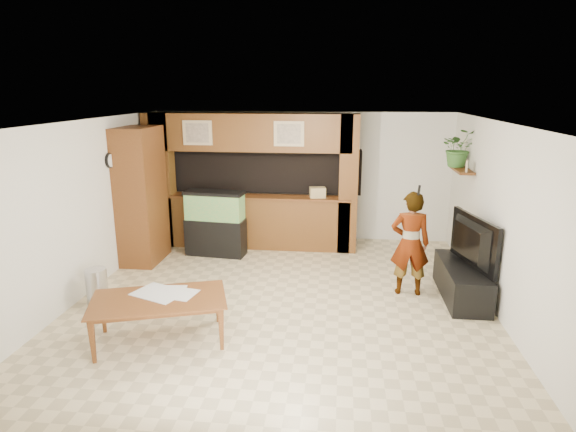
# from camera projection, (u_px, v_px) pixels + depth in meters

# --- Properties ---
(floor) EXTENTS (6.50, 6.50, 0.00)m
(floor) POSITION_uv_depth(u_px,v_px,m) (282.00, 302.00, 7.08)
(floor) COLOR beige
(floor) RESTS_ON ground
(ceiling) EXTENTS (6.50, 6.50, 0.00)m
(ceiling) POSITION_uv_depth(u_px,v_px,m) (281.00, 123.00, 6.42)
(ceiling) COLOR white
(ceiling) RESTS_ON wall_back
(wall_back) EXTENTS (6.00, 0.00, 6.00)m
(wall_back) POSITION_uv_depth(u_px,v_px,m) (302.00, 176.00, 9.87)
(wall_back) COLOR silver
(wall_back) RESTS_ON floor
(wall_left) EXTENTS (0.00, 6.50, 6.50)m
(wall_left) POSITION_uv_depth(u_px,v_px,m) (80.00, 211.00, 7.08)
(wall_left) COLOR silver
(wall_left) RESTS_ON floor
(wall_right) EXTENTS (0.00, 6.50, 6.50)m
(wall_right) POSITION_uv_depth(u_px,v_px,m) (504.00, 223.00, 6.42)
(wall_right) COLOR silver
(wall_right) RESTS_ON floor
(partition) EXTENTS (4.20, 0.99, 2.60)m
(partition) POSITION_uv_depth(u_px,v_px,m) (250.00, 180.00, 9.38)
(partition) COLOR brown
(partition) RESTS_ON floor
(wall_clock) EXTENTS (0.05, 0.25, 0.25)m
(wall_clock) POSITION_uv_depth(u_px,v_px,m) (110.00, 160.00, 7.88)
(wall_clock) COLOR black
(wall_clock) RESTS_ON wall_left
(wall_shelf) EXTENTS (0.25, 0.90, 0.04)m
(wall_shelf) POSITION_uv_depth(u_px,v_px,m) (461.00, 170.00, 8.21)
(wall_shelf) COLOR brown
(wall_shelf) RESTS_ON wall_right
(pantry_cabinet) EXTENTS (0.60, 0.98, 2.41)m
(pantry_cabinet) POSITION_uv_depth(u_px,v_px,m) (141.00, 196.00, 8.51)
(pantry_cabinet) COLOR brown
(pantry_cabinet) RESTS_ON floor
(trash_can) EXTENTS (0.30, 0.30, 0.55)m
(trash_can) POSITION_uv_depth(u_px,v_px,m) (97.00, 287.00, 6.91)
(trash_can) COLOR #B2B2B7
(trash_can) RESTS_ON floor
(aquarium) EXTENTS (1.10, 0.41, 1.22)m
(aquarium) POSITION_uv_depth(u_px,v_px,m) (215.00, 224.00, 8.97)
(aquarium) COLOR black
(aquarium) RESTS_ON floor
(tv_stand) EXTENTS (0.55, 1.51, 0.50)m
(tv_stand) POSITION_uv_depth(u_px,v_px,m) (462.00, 281.00, 7.18)
(tv_stand) COLOR black
(tv_stand) RESTS_ON floor
(television) EXTENTS (0.47, 1.30, 0.75)m
(television) POSITION_uv_depth(u_px,v_px,m) (466.00, 242.00, 7.02)
(television) COLOR black
(television) RESTS_ON tv_stand
(photo_frame) EXTENTS (0.06, 0.15, 0.19)m
(photo_frame) POSITION_uv_depth(u_px,v_px,m) (467.00, 166.00, 7.86)
(photo_frame) COLOR tan
(photo_frame) RESTS_ON wall_shelf
(potted_plant) EXTENTS (0.62, 0.54, 0.66)m
(potted_plant) POSITION_uv_depth(u_px,v_px,m) (459.00, 148.00, 8.29)
(potted_plant) COLOR #346528
(potted_plant) RESTS_ON wall_shelf
(person) EXTENTS (0.59, 0.39, 1.60)m
(person) POSITION_uv_depth(u_px,v_px,m) (410.00, 243.00, 7.19)
(person) COLOR #998054
(person) RESTS_ON floor
(microphone) EXTENTS (0.04, 0.10, 0.16)m
(microphone) POSITION_uv_depth(u_px,v_px,m) (419.00, 190.00, 6.81)
(microphone) COLOR black
(microphone) RESTS_ON person
(dining_table) EXTENTS (1.81, 1.35, 0.57)m
(dining_table) POSITION_uv_depth(u_px,v_px,m) (160.00, 321.00, 5.89)
(dining_table) COLOR brown
(dining_table) RESTS_ON floor
(newspaper_a) EXTENTS (0.73, 0.64, 0.01)m
(newspaper_a) POSITION_uv_depth(u_px,v_px,m) (159.00, 293.00, 6.00)
(newspaper_a) COLOR silver
(newspaper_a) RESTS_ON dining_table
(newspaper_b) EXTENTS (0.56, 0.43, 0.01)m
(newspaper_b) POSITION_uv_depth(u_px,v_px,m) (164.00, 291.00, 6.05)
(newspaper_b) COLOR silver
(newspaper_b) RESTS_ON dining_table
(newspaper_c) EXTENTS (0.56, 0.46, 0.01)m
(newspaper_c) POSITION_uv_depth(u_px,v_px,m) (176.00, 293.00, 5.99)
(newspaper_c) COLOR silver
(newspaper_c) RESTS_ON dining_table
(counter_box) EXTENTS (0.33, 0.25, 0.19)m
(counter_box) POSITION_uv_depth(u_px,v_px,m) (318.00, 192.00, 9.10)
(counter_box) COLOR tan
(counter_box) RESTS_ON partition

